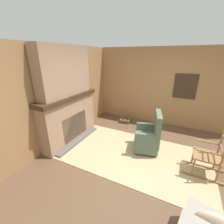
{
  "coord_description": "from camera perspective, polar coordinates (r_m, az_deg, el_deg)",
  "views": [
    {
      "loc": [
        0.64,
        -2.93,
        2.33
      ],
      "look_at": [
        -1.0,
        0.42,
        0.9
      ],
      "focal_mm": 24.0,
      "sensor_mm": 36.0,
      "label": 1
    }
  ],
  "objects": [
    {
      "name": "rocking_chair",
      "position": [
        3.68,
        32.94,
        -14.26
      ],
      "size": [
        0.8,
        0.48,
        1.19
      ],
      "rotation": [
        0.0,
        0.0,
        3.13
      ],
      "color": "olive",
      "rests_on": "ground"
    },
    {
      "name": "area_rug",
      "position": [
        3.92,
        7.95,
        -15.66
      ],
      "size": [
        3.53,
        1.98,
        0.01
      ],
      "color": "tan",
      "rests_on": "ground"
    },
    {
      "name": "chimney_breast",
      "position": [
        4.04,
        -17.72,
        14.67
      ],
      "size": [
        0.33,
        1.63,
        1.23
      ],
      "color": "#9E7A60",
      "rests_on": "fireplace_hearth"
    },
    {
      "name": "firewood_stack",
      "position": [
        5.58,
        5.0,
        -3.06
      ],
      "size": [
        0.44,
        0.42,
        0.13
      ],
      "rotation": [
        0.0,
        0.0,
        0.13
      ],
      "color": "brown",
      "rests_on": "ground"
    },
    {
      "name": "fireplace_hearth",
      "position": [
        4.35,
        -15.75,
        -2.39
      ],
      "size": [
        0.59,
        1.95,
        1.34
      ],
      "color": "#9E7A60",
      "rests_on": "ground"
    },
    {
      "name": "armchair",
      "position": [
        3.95,
        13.79,
        -9.3
      ],
      "size": [
        0.73,
        0.79,
        1.05
      ],
      "rotation": [
        0.0,
        0.0,
        3.37
      ],
      "color": "#516651",
      "rests_on": "ground"
    },
    {
      "name": "storage_case",
      "position": [
        4.25,
        -16.08,
        7.56
      ],
      "size": [
        0.13,
        0.25,
        0.13
      ],
      "color": "brown",
      "rests_on": "fireplace_hearth"
    },
    {
      "name": "ground_plane",
      "position": [
        3.8,
        11.32,
        -17.35
      ],
      "size": [
        14.0,
        14.0,
        0.0
      ],
      "primitive_type": "plane",
      "color": "brown"
    },
    {
      "name": "oil_lamp_vase",
      "position": [
        3.68,
        -24.88,
        4.69
      ],
      "size": [
        0.12,
        0.12,
        0.24
      ],
      "color": "#47708E",
      "rests_on": "fireplace_hearth"
    },
    {
      "name": "wood_panel_wall_left",
      "position": [
        4.31,
        -18.9,
        5.92
      ],
      "size": [
        0.06,
        5.22,
        2.59
      ],
      "color": "#9E7247",
      "rests_on": "ground"
    },
    {
      "name": "wood_panel_wall_back",
      "position": [
        5.4,
        19.16,
        8.8
      ],
      "size": [
        5.22,
        0.09,
        2.59
      ],
      "color": "#9E7247",
      "rests_on": "ground"
    }
  ]
}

